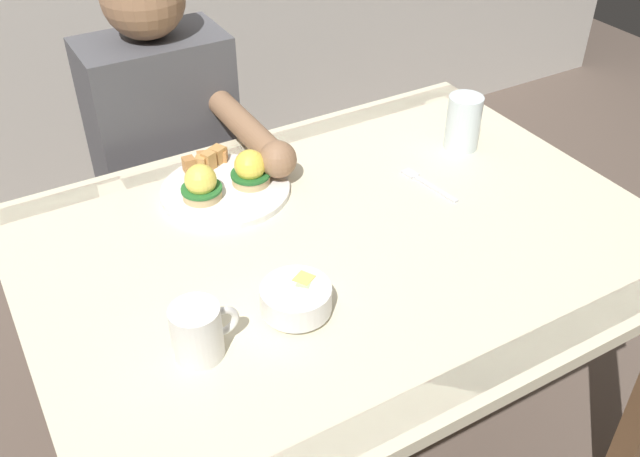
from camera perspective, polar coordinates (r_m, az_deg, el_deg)
dining_table at (r=1.43m, az=1.92°, el=-4.04°), size 1.20×0.90×0.74m
eggs_benedict_plate at (r=1.48m, az=-7.72°, el=3.73°), size 0.27×0.27×0.09m
fruit_bowl at (r=1.18m, az=-1.92°, el=-5.73°), size 0.12×0.12×0.06m
coffee_mug at (r=1.11m, az=-9.85°, el=-8.10°), size 0.11×0.08×0.09m
fork at (r=1.52m, az=8.59°, el=3.65°), size 0.04×0.16×0.00m
water_glass_near at (r=1.65m, az=11.51°, el=8.23°), size 0.08×0.08×0.13m
diner_person at (r=1.82m, az=-11.93°, el=5.79°), size 0.34×0.54×1.14m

